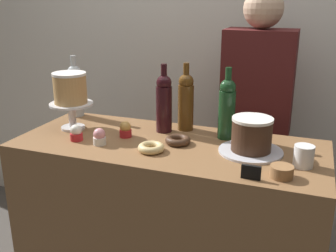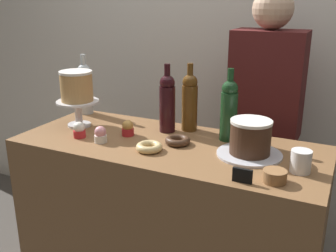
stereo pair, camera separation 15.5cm
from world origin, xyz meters
name	(u,v)px [view 1 (the left image)]	position (x,y,z in m)	size (l,w,h in m)	color
back_wall	(217,41)	(0.00, 0.86, 1.30)	(6.00, 0.05, 2.60)	silver
display_counter	(168,234)	(0.00, 0.00, 0.47)	(1.37, 0.57, 0.94)	brown
cake_stand_pedestal	(72,111)	(-0.51, 0.03, 1.03)	(0.21, 0.21, 0.13)	silver
white_layer_cake	(70,88)	(-0.51, 0.03, 1.14)	(0.16, 0.16, 0.15)	tan
silver_serving_platter	(251,151)	(0.36, 0.02, 0.94)	(0.27, 0.27, 0.01)	silver
chocolate_round_cake	(252,134)	(0.36, 0.02, 1.02)	(0.17, 0.17, 0.14)	#3D2619
wine_bottle_clear	(75,90)	(-0.61, 0.23, 1.08)	(0.08, 0.08, 0.33)	#B2BCC1
wine_bottle_amber	(186,101)	(0.01, 0.21, 1.08)	(0.08, 0.08, 0.33)	#5B3814
wine_bottle_dark_red	(164,102)	(-0.07, 0.15, 1.08)	(0.08, 0.08, 0.33)	black
wine_bottle_green	(227,108)	(0.22, 0.16, 1.08)	(0.08, 0.08, 0.33)	#193D1E
cupcake_vanilla	(76,133)	(-0.40, -0.11, 0.97)	(0.06, 0.06, 0.07)	red
cupcake_caramel	(125,130)	(-0.21, 0.01, 0.97)	(0.06, 0.06, 0.07)	red
cupcake_strawberry	(99,137)	(-0.27, -0.12, 0.97)	(0.06, 0.06, 0.07)	white
donut_chocolate	(178,140)	(0.04, 0.01, 0.95)	(0.11, 0.11, 0.03)	#472D1E
donut_glazed	(151,148)	(-0.03, -0.11, 0.95)	(0.11, 0.11, 0.03)	#E0C17F
cookie_stack	(282,172)	(0.50, -0.18, 0.96)	(0.08, 0.08, 0.04)	olive
price_sign_chalkboard	(251,172)	(0.40, -0.23, 0.96)	(0.07, 0.01, 0.05)	black
coffee_cup_ceramic	(304,156)	(0.57, -0.06, 0.98)	(0.08, 0.08, 0.09)	white
barista_figure	(254,134)	(0.30, 0.54, 0.84)	(0.36, 0.22, 1.60)	black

